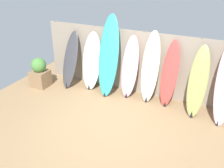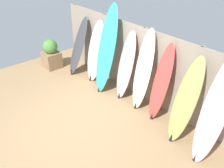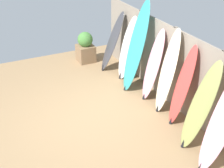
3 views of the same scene
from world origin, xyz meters
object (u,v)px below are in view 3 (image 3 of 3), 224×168
surfboard_pink_3 (153,66)px  planter_box (85,47)px  surfboard_charcoal_0 (112,42)px  surfboard_olive_6 (200,106)px  surfboard_teal_2 (136,47)px  surfboard_pink_7 (224,119)px  surfboard_white_1 (128,49)px  surfboard_red_5 (182,87)px  surfboard_cream_4 (167,73)px

surfboard_pink_3 → planter_box: 2.76m
surfboard_charcoal_0 → surfboard_olive_6: surfboard_olive_6 is taller
surfboard_pink_3 → planter_box: size_ratio=1.89×
surfboard_teal_2 → surfboard_pink_7: 3.02m
surfboard_pink_3 → surfboard_white_1: bearing=-179.3°
surfboard_pink_7 → planter_box: 5.13m
surfboard_charcoal_0 → surfboard_pink_3: 1.85m
surfboard_red_5 → surfboard_olive_6: bearing=-10.9°
surfboard_pink_3 → planter_box: bearing=-166.6°
surfboard_white_1 → surfboard_cream_4: (1.78, -0.00, 0.11)m
surfboard_white_1 → surfboard_teal_2: size_ratio=0.75×
surfboard_red_5 → planter_box: 3.83m
surfboard_charcoal_0 → surfboard_white_1: surfboard_white_1 is taller
surfboard_olive_6 → planter_box: 4.52m
surfboard_cream_4 → surfboard_red_5: 0.53m
surfboard_charcoal_0 → surfboard_pink_7: bearing=-0.7°
planter_box → surfboard_pink_7: bearing=5.0°
surfboard_teal_2 → planter_box: bearing=-166.3°
surfboard_pink_3 → surfboard_pink_7: (2.43, -0.19, 0.13)m
surfboard_charcoal_0 → surfboard_white_1: bearing=11.1°
surfboard_cream_4 → surfboard_olive_6: bearing=-5.9°
surfboard_white_1 → surfboard_pink_7: (3.63, -0.18, 0.15)m
surfboard_charcoal_0 → surfboard_pink_7: size_ratio=0.83×
surfboard_teal_2 → surfboard_olive_6: size_ratio=1.31×
surfboard_teal_2 → surfboard_olive_6: bearing=-0.4°
surfboard_cream_4 → surfboard_red_5: bearing=1.3°
surfboard_charcoal_0 → surfboard_red_5: 2.95m
surfboard_olive_6 → planter_box: (-4.48, -0.49, -0.41)m
surfboard_charcoal_0 → surfboard_cream_4: (2.43, 0.12, 0.13)m
surfboard_red_5 → surfboard_charcoal_0: bearing=-177.4°
surfboard_white_1 → planter_box: size_ratio=1.84×
planter_box → surfboard_olive_6: bearing=6.2°
surfboard_teal_2 → surfboard_pink_7: size_ratio=1.14×
surfboard_charcoal_0 → planter_box: 1.01m
surfboard_white_1 → surfboard_pink_3: surfboard_pink_3 is taller
surfboard_red_5 → planter_box: (-3.75, -0.63, -0.42)m
surfboard_pink_3 → surfboard_pink_7: 2.45m
surfboard_teal_2 → surfboard_pink_3: bearing=12.7°
surfboard_teal_2 → planter_box: (-2.07, -0.50, -0.68)m
surfboard_cream_4 → planter_box: size_ratio=2.10×
planter_box → surfboard_cream_4: bearing=10.8°
surfboard_pink_7 → planter_box: (-5.08, -0.44, -0.54)m
surfboard_pink_7 → surfboard_pink_3: bearing=175.5°
surfboard_white_1 → surfboard_red_5: surfboard_red_5 is taller
surfboard_teal_2 → surfboard_pink_3: surfboard_teal_2 is taller
surfboard_charcoal_0 → surfboard_pink_7: 4.28m
surfboard_charcoal_0 → planter_box: (-0.81, -0.49, -0.37)m
surfboard_red_5 → surfboard_pink_7: (1.33, -0.19, 0.12)m
surfboard_olive_6 → surfboard_pink_3: bearing=175.4°
surfboard_white_1 → surfboard_teal_2: 0.69m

